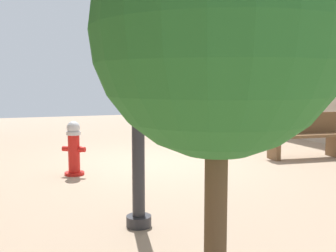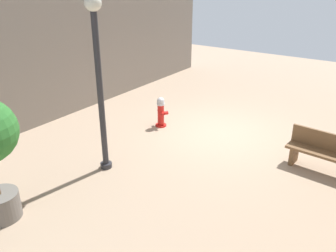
{
  "view_description": "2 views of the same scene",
  "coord_description": "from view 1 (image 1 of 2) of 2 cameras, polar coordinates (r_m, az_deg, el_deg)",
  "views": [
    {
      "loc": [
        2.5,
        7.6,
        1.6
      ],
      "look_at": [
        0.55,
        2.11,
        0.97
      ],
      "focal_mm": 43.32,
      "sensor_mm": 36.0,
      "label": 1
    },
    {
      "loc": [
        -4.1,
        8.54,
        4.34
      ],
      "look_at": [
        0.55,
        1.88,
        0.76
      ],
      "focal_mm": 37.01,
      "sensor_mm": 36.0,
      "label": 2
    }
  ],
  "objects": [
    {
      "name": "fire_hydrant",
      "position": [
        7.16,
        -13.09,
        -3.03
      ],
      "size": [
        0.4,
        0.39,
        0.93
      ],
      "color": "red",
      "rests_on": "ground_plane"
    },
    {
      "name": "bench_near",
      "position": [
        9.05,
        18.43,
        -1.08
      ],
      "size": [
        1.81,
        0.59,
        0.95
      ],
      "color": "brown",
      "rests_on": "ground_plane"
    },
    {
      "name": "planter_tree",
      "position": [
        1.89,
        6.97,
        6.2
      ],
      "size": [
        1.18,
        1.18,
        2.42
      ],
      "color": "slate",
      "rests_on": "ground_plane"
    },
    {
      "name": "ground_plane",
      "position": [
        8.16,
        -1.3,
        -5.09
      ],
      "size": [
        23.4,
        23.4,
        0.0
      ],
      "primitive_type": "plane",
      "color": "tan"
    }
  ]
}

